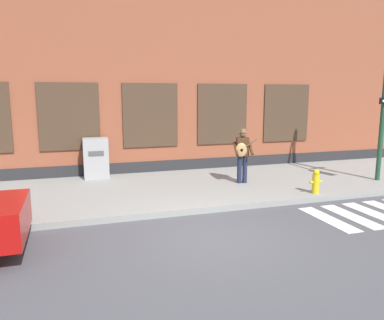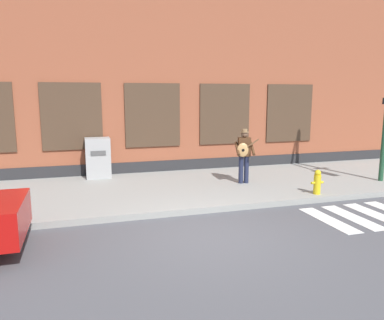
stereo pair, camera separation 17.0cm
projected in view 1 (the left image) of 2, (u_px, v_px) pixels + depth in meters
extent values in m
plane|color=#4C4C51|center=(213.00, 237.00, 7.82)|extent=(160.00, 160.00, 0.00)
cube|color=gray|center=(167.00, 189.00, 11.52)|extent=(28.00, 4.81, 0.16)
cube|color=brown|center=(140.00, 72.00, 15.00)|extent=(28.00, 4.00, 7.69)
cube|color=#28282B|center=(152.00, 169.00, 13.72)|extent=(28.00, 0.04, 0.55)
cube|color=#473323|center=(69.00, 117.00, 12.55)|extent=(1.99, 0.06, 2.27)
cube|color=black|center=(69.00, 117.00, 12.54)|extent=(1.87, 0.03, 2.15)
cube|color=#473323|center=(151.00, 115.00, 13.38)|extent=(1.99, 0.06, 2.27)
cube|color=black|center=(151.00, 115.00, 13.37)|extent=(1.87, 0.03, 2.15)
cube|color=#473323|center=(222.00, 114.00, 14.21)|extent=(1.99, 0.06, 2.27)
cube|color=black|center=(222.00, 114.00, 14.20)|extent=(1.87, 0.03, 2.15)
cube|color=#473323|center=(286.00, 113.00, 15.04)|extent=(1.99, 0.06, 2.27)
cube|color=black|center=(286.00, 113.00, 15.03)|extent=(1.87, 0.03, 2.15)
cube|color=silver|center=(328.00, 219.00, 8.97)|extent=(0.42, 1.90, 0.01)
cube|color=silver|center=(351.00, 216.00, 9.17)|extent=(0.42, 1.90, 0.01)
cube|color=silver|center=(374.00, 214.00, 9.38)|extent=(0.42, 1.90, 0.01)
cube|color=silver|center=(27.00, 206.00, 7.54)|extent=(0.06, 0.24, 0.12)
cube|color=silver|center=(20.00, 224.00, 6.47)|extent=(0.06, 0.24, 0.12)
cylinder|color=#1E233D|center=(245.00, 169.00, 11.97)|extent=(0.15, 0.15, 0.87)
cylinder|color=#1E233D|center=(239.00, 170.00, 11.93)|extent=(0.15, 0.15, 0.87)
cube|color=#4C2D19|center=(243.00, 147.00, 11.83)|extent=(0.42, 0.30, 0.59)
sphere|color=brown|center=(243.00, 134.00, 11.76)|extent=(0.22, 0.22, 0.22)
cylinder|color=olive|center=(243.00, 132.00, 11.75)|extent=(0.28, 0.28, 0.02)
cylinder|color=olive|center=(243.00, 130.00, 11.75)|extent=(0.18, 0.18, 0.09)
cylinder|color=#4C2D19|center=(251.00, 148.00, 11.77)|extent=(0.20, 0.52, 0.39)
cylinder|color=#4C2D19|center=(236.00, 148.00, 11.72)|extent=(0.20, 0.52, 0.39)
ellipsoid|color=tan|center=(241.00, 150.00, 11.66)|extent=(0.38, 0.19, 0.44)
cylinder|color=black|center=(242.00, 150.00, 11.60)|extent=(0.09, 0.03, 0.09)
cylinder|color=brown|center=(250.00, 144.00, 11.64)|extent=(0.47, 0.14, 0.34)
cylinder|color=#1E472D|center=(384.00, 104.00, 12.00)|extent=(0.15, 0.15, 5.03)
cube|color=#9E9E9E|center=(96.00, 158.00, 12.63)|extent=(0.82, 0.59, 1.36)
cube|color=#4C4C4C|center=(96.00, 154.00, 12.30)|extent=(0.49, 0.02, 0.16)
cylinder|color=gold|center=(316.00, 184.00, 10.69)|extent=(0.20, 0.20, 0.55)
sphere|color=gold|center=(316.00, 173.00, 10.63)|extent=(0.18, 0.18, 0.18)
cylinder|color=gold|center=(312.00, 182.00, 10.63)|extent=(0.10, 0.07, 0.07)
cylinder|color=gold|center=(320.00, 182.00, 10.72)|extent=(0.10, 0.07, 0.07)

